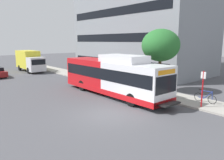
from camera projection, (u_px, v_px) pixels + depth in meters
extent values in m
plane|color=#4C4C51|center=(54.00, 93.00, 20.17)|extent=(120.00, 120.00, 0.00)
cube|color=#A8A399|center=(123.00, 86.00, 23.08)|extent=(3.00, 56.00, 0.14)
cube|color=white|center=(136.00, 81.00, 16.96)|extent=(2.54, 5.80, 2.73)
cube|color=red|center=(93.00, 73.00, 21.33)|extent=(2.54, 5.80, 2.73)
cube|color=red|center=(112.00, 89.00, 19.35)|extent=(2.57, 11.60, 0.44)
cube|color=black|center=(112.00, 72.00, 19.08)|extent=(2.58, 11.25, 0.96)
cube|color=black|center=(166.00, 85.00, 14.78)|extent=(2.34, 0.10, 1.24)
cube|color=orange|center=(167.00, 72.00, 14.61)|extent=(1.91, 0.08, 0.32)
cube|color=white|center=(123.00, 59.00, 17.76)|extent=(2.16, 4.06, 0.60)
cube|color=black|center=(170.00, 104.00, 14.72)|extent=(1.78, 0.60, 0.10)
cylinder|color=black|center=(132.00, 100.00, 15.94)|extent=(0.30, 1.00, 1.00)
cylinder|color=black|center=(151.00, 95.00, 17.37)|extent=(0.30, 1.00, 1.00)
cylinder|color=black|center=(82.00, 86.00, 21.05)|extent=(0.30, 1.00, 1.00)
cylinder|color=black|center=(101.00, 83.00, 22.48)|extent=(0.30, 1.00, 1.00)
cylinder|color=red|center=(202.00, 89.00, 15.21)|extent=(0.10, 0.10, 2.60)
cube|color=white|center=(203.00, 75.00, 15.02)|extent=(0.04, 0.36, 0.48)
torus|color=black|center=(212.00, 100.00, 16.07)|extent=(0.04, 0.66, 0.66)
torus|color=black|center=(198.00, 97.00, 16.90)|extent=(0.04, 0.66, 0.66)
cylinder|color=navy|center=(208.00, 95.00, 16.29)|extent=(0.05, 0.64, 0.64)
cylinder|color=navy|center=(202.00, 94.00, 16.63)|extent=(0.05, 0.34, 0.62)
cylinder|color=navy|center=(206.00, 91.00, 16.35)|extent=(0.05, 0.90, 0.05)
cylinder|color=navy|center=(201.00, 98.00, 16.74)|extent=(0.05, 0.45, 0.08)
cylinder|color=navy|center=(212.00, 95.00, 16.03)|extent=(0.05, 0.10, 0.67)
cylinder|color=black|center=(212.00, 91.00, 15.99)|extent=(0.52, 0.03, 0.03)
cube|color=black|center=(201.00, 90.00, 16.68)|extent=(0.12, 0.24, 0.06)
cylinder|color=#4C3823|center=(159.00, 75.00, 20.29)|extent=(0.28, 0.28, 2.96)
ellipsoid|color=#286B2D|center=(161.00, 45.00, 19.79)|extent=(3.50, 3.50, 2.97)
cylinder|color=black|center=(6.00, 75.00, 28.36)|extent=(0.20, 0.64, 0.64)
cylinder|color=black|center=(1.00, 73.00, 30.39)|extent=(0.20, 0.64, 0.64)
cube|color=silver|center=(36.00, 64.00, 32.16)|extent=(2.30, 2.00, 2.10)
cube|color=yellow|center=(28.00, 59.00, 34.70)|extent=(2.30, 5.00, 2.70)
cube|color=black|center=(39.00, 62.00, 31.36)|extent=(2.07, 0.08, 0.80)
cylinder|color=black|center=(29.00, 70.00, 32.00)|extent=(0.26, 0.92, 0.92)
cylinder|color=black|center=(42.00, 69.00, 33.30)|extent=(0.26, 0.92, 0.92)
cylinder|color=black|center=(20.00, 68.00, 35.12)|extent=(0.26, 0.92, 0.92)
cylinder|color=black|center=(32.00, 67.00, 36.42)|extent=(0.26, 0.92, 0.92)
cube|color=black|center=(139.00, 60.00, 34.20)|extent=(10.76, 19.19, 1.10)
cube|color=black|center=(139.00, 38.00, 33.58)|extent=(10.76, 19.19, 1.10)
cube|color=black|center=(140.00, 15.00, 32.96)|extent=(10.76, 19.19, 1.10)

